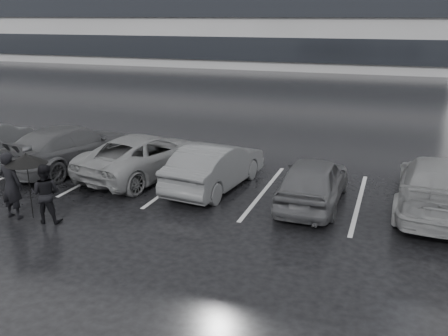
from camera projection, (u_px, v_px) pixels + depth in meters
ground at (217, 219)px, 13.03m from camera, size 160.00×160.00×0.00m
car_main at (313, 181)px, 13.87m from camera, size 1.66×4.06×1.38m
car_west_a at (215, 166)px, 15.20m from camera, size 2.00×4.43×1.41m
car_west_b at (145, 155)px, 16.40m from camera, size 3.31×5.38×1.39m
car_west_c at (72, 147)px, 17.20m from camera, size 3.17×5.51×1.50m
car_east at (439, 185)px, 13.35m from camera, size 2.38×5.27×1.50m
pedestrian_left at (11, 185)px, 12.89m from camera, size 0.67×0.46×1.80m
pedestrian_right at (45, 193)px, 12.65m from camera, size 0.87×0.75×1.55m
umbrella at (26, 159)px, 12.65m from camera, size 1.05×1.05×1.77m
stall_stripes at (220, 186)px, 15.53m from camera, size 19.72×5.00×0.00m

